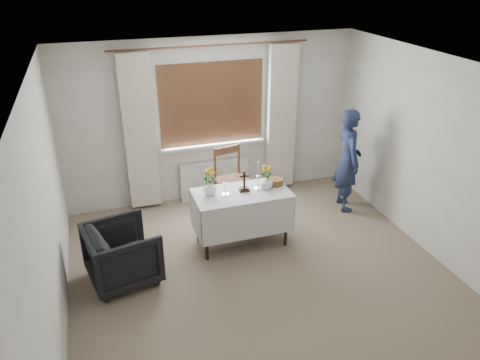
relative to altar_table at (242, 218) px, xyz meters
name	(u,v)px	position (x,y,z in m)	size (l,w,h in m)	color
ground	(269,287)	(0.01, -1.00, -0.38)	(5.00, 5.00, 0.00)	#7D6B57
altar_table	(242,218)	(0.00, 0.00, 0.00)	(1.24, 0.64, 0.76)	silver
wooden_chair	(233,182)	(0.15, 0.84, 0.12)	(0.46, 0.46, 1.00)	brown
armchair	(123,254)	(-1.57, -0.32, -0.02)	(0.77, 0.79, 0.72)	black
person	(348,160)	(1.81, 0.47, 0.40)	(0.57, 0.38, 1.57)	#222B4F
radiator	(215,179)	(0.01, 1.42, -0.08)	(1.10, 0.10, 0.60)	silver
wooden_cross	(244,181)	(0.05, 0.03, 0.52)	(0.13, 0.09, 0.28)	black
candlestick_left	(225,182)	(-0.21, 0.00, 0.55)	(0.10, 0.10, 0.35)	silver
candlestick_right	(258,175)	(0.24, 0.03, 0.57)	(0.11, 0.11, 0.38)	silver
flower_vase_left	(210,188)	(-0.40, 0.08, 0.47)	(0.17, 0.17, 0.18)	white
flower_vase_right	(267,182)	(0.35, 0.01, 0.46)	(0.16, 0.16, 0.17)	white
wicker_basket	(275,181)	(0.50, 0.09, 0.42)	(0.22, 0.22, 0.08)	brown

